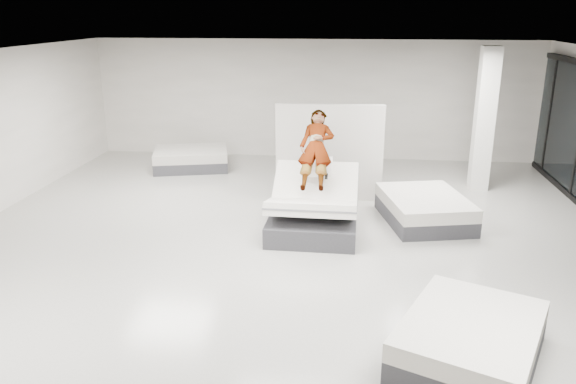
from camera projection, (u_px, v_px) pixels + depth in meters
The scene contains 9 objects.
room at pixel (280, 168), 8.67m from camera, with size 14.00×14.04×3.20m.
hero_bed at pixel (314, 210), 10.39m from camera, with size 1.63×2.13×1.25m.
person at pixel (316, 159), 10.42m from camera, with size 0.64×0.42×1.74m, color slate.
remote at pixel (326, 176), 10.13m from camera, with size 0.05×0.14×0.03m, color black.
divider_panel at pixel (329, 153), 11.91m from camera, with size 2.28×0.10×2.07m, color silver.
flat_bed_right_far at pixel (424, 209), 10.85m from camera, with size 1.85×2.21×0.53m.
flat_bed_right_near at pixel (470, 341), 6.52m from camera, with size 2.08×2.32×0.52m.
flat_bed_left_far at pixel (191, 159), 14.54m from camera, with size 2.13×1.80×0.51m.
column at pixel (484, 120), 12.48m from camera, with size 0.40×0.40×3.20m, color silver.
Camera 1 is at (1.08, -8.29, 3.92)m, focal length 35.00 mm.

